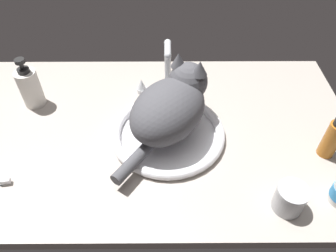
{
  "coord_description": "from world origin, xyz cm",
  "views": [
    {
      "loc": [
        5.29,
        -64.86,
        70.56
      ],
      "look_at": [
        5.61,
        -2.75,
        7.0
      ],
      "focal_mm": 33.89,
      "sensor_mm": 36.0,
      "label": 1
    }
  ],
  "objects_px": {
    "faucet": "(168,75)",
    "metal_jar": "(290,198)",
    "soap_pump_bottle": "(30,87)",
    "amber_bottle": "(332,138)",
    "sink_basin": "(168,133)",
    "cat": "(172,105)"
  },
  "relations": [
    {
      "from": "sink_basin",
      "to": "soap_pump_bottle",
      "type": "xyz_separation_m",
      "value": [
        -0.42,
        0.14,
        0.05
      ]
    },
    {
      "from": "faucet",
      "to": "metal_jar",
      "type": "height_order",
      "value": "faucet"
    },
    {
      "from": "faucet",
      "to": "amber_bottle",
      "type": "bearing_deg",
      "value": -31.01
    },
    {
      "from": "soap_pump_bottle",
      "to": "amber_bottle",
      "type": "height_order",
      "value": "soap_pump_bottle"
    },
    {
      "from": "metal_jar",
      "to": "sink_basin",
      "type": "bearing_deg",
      "value": 140.48
    },
    {
      "from": "metal_jar",
      "to": "amber_bottle",
      "type": "xyz_separation_m",
      "value": [
        0.15,
        0.16,
        0.02
      ]
    },
    {
      "from": "sink_basin",
      "to": "metal_jar",
      "type": "height_order",
      "value": "metal_jar"
    },
    {
      "from": "soap_pump_bottle",
      "to": "metal_jar",
      "type": "xyz_separation_m",
      "value": [
        0.7,
        -0.37,
        -0.03
      ]
    },
    {
      "from": "metal_jar",
      "to": "faucet",
      "type": "bearing_deg",
      "value": 123.53
    },
    {
      "from": "sink_basin",
      "to": "faucet",
      "type": "height_order",
      "value": "faucet"
    },
    {
      "from": "sink_basin",
      "to": "soap_pump_bottle",
      "type": "height_order",
      "value": "soap_pump_bottle"
    },
    {
      "from": "amber_bottle",
      "to": "sink_basin",
      "type": "bearing_deg",
      "value": 171.17
    },
    {
      "from": "cat",
      "to": "amber_bottle",
      "type": "height_order",
      "value": "cat"
    },
    {
      "from": "faucet",
      "to": "amber_bottle",
      "type": "relative_size",
      "value": 1.59
    },
    {
      "from": "faucet",
      "to": "sink_basin",
      "type": "bearing_deg",
      "value": -90.0
    },
    {
      "from": "soap_pump_bottle",
      "to": "amber_bottle",
      "type": "xyz_separation_m",
      "value": [
        0.85,
        -0.21,
        -0.01
      ]
    },
    {
      "from": "amber_bottle",
      "to": "metal_jar",
      "type": "bearing_deg",
      "value": -132.35
    },
    {
      "from": "soap_pump_bottle",
      "to": "cat",
      "type": "bearing_deg",
      "value": -16.19
    },
    {
      "from": "faucet",
      "to": "soap_pump_bottle",
      "type": "height_order",
      "value": "faucet"
    },
    {
      "from": "sink_basin",
      "to": "metal_jar",
      "type": "distance_m",
      "value": 0.36
    },
    {
      "from": "cat",
      "to": "faucet",
      "type": "bearing_deg",
      "value": 93.87
    },
    {
      "from": "metal_jar",
      "to": "amber_bottle",
      "type": "distance_m",
      "value": 0.22
    }
  ]
}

